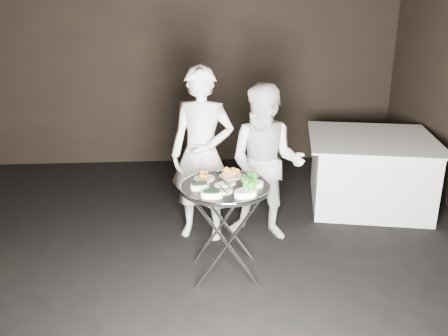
{
  "coord_description": "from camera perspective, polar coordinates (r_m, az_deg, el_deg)",
  "views": [
    {
      "loc": [
        -0.05,
        -3.48,
        2.29
      ],
      "look_at": [
        0.23,
        0.37,
        0.95
      ],
      "focal_mm": 38.0,
      "sensor_mm": 36.0,
      "label": 1
    }
  ],
  "objects": [
    {
      "name": "spinach_bowl_a",
      "position": [
        3.92,
        -2.91,
        -2.08
      ],
      "size": [
        0.19,
        0.16,
        0.07
      ],
      "rotation": [
        0.0,
        0.0,
        0.43
      ],
      "color": "white",
      "rests_on": "serving_tray"
    },
    {
      "name": "broccoli_bowl_a",
      "position": [
        3.96,
        3.54,
        -1.83
      ],
      "size": [
        0.19,
        0.14,
        0.07
      ],
      "rotation": [
        0.0,
        0.0,
        0.12
      ],
      "color": "white",
      "rests_on": "serving_tray"
    },
    {
      "name": "serving_utensils",
      "position": [
        4.03,
        0.32,
        -1.18
      ],
      "size": [
        0.57,
        0.42,
        0.01
      ],
      "color": "silver",
      "rests_on": "serving_tray"
    },
    {
      "name": "spinach_bowl_b",
      "position": [
        3.74,
        -1.49,
        -3.05
      ],
      "size": [
        0.18,
        0.12,
        0.07
      ],
      "rotation": [
        0.0,
        0.0,
        -0.03
      ],
      "color": "white",
      "rests_on": "serving_tray"
    },
    {
      "name": "serving_tray",
      "position": [
        3.99,
        0.16,
        -2.29
      ],
      "size": [
        0.78,
        0.78,
        0.04
      ],
      "color": "black",
      "rests_on": "tray_stand"
    },
    {
      "name": "waiter_right",
      "position": [
        4.71,
        5.08,
        0.52
      ],
      "size": [
        0.92,
        0.82,
        1.59
      ],
      "primitive_type": "imported",
      "rotation": [
        0.0,
        0.0,
        -0.33
      ],
      "color": "silver",
      "rests_on": "floor"
    },
    {
      "name": "dining_table",
      "position": [
        5.89,
        17.04,
        -0.3
      ],
      "size": [
        1.44,
        1.44,
        0.82
      ],
      "rotation": [
        0.0,
        0.0,
        -0.21
      ],
      "color": "white",
      "rests_on": "floor"
    },
    {
      "name": "potato_plate_a",
      "position": [
        4.12,
        -2.37,
        -1.0
      ],
      "size": [
        0.19,
        0.19,
        0.07
      ],
      "rotation": [
        0.0,
        0.0,
        0.36
      ],
      "color": "beige",
      "rests_on": "serving_tray"
    },
    {
      "name": "asparagus_plate_a",
      "position": [
        3.99,
        0.13,
        -1.86
      ],
      "size": [
        0.22,
        0.16,
        0.04
      ],
      "rotation": [
        0.0,
        0.0,
        0.31
      ],
      "color": "white",
      "rests_on": "serving_tray"
    },
    {
      "name": "wall_back",
      "position": [
        7.05,
        -3.86,
        12.67
      ],
      "size": [
        6.0,
        0.05,
        3.0
      ],
      "primitive_type": "cube",
      "color": "black",
      "rests_on": "floor"
    },
    {
      "name": "greens_bowl",
      "position": [
        4.11,
        3.09,
        -1.07
      ],
      "size": [
        0.11,
        0.11,
        0.06
      ],
      "rotation": [
        0.0,
        0.0,
        0.28
      ],
      "color": "white",
      "rests_on": "serving_tray"
    },
    {
      "name": "potato_plate_b",
      "position": [
        4.17,
        0.81,
        -0.67
      ],
      "size": [
        0.2,
        0.2,
        0.07
      ],
      "rotation": [
        0.0,
        0.0,
        -0.31
      ],
      "color": "beige",
      "rests_on": "serving_tray"
    },
    {
      "name": "broccoli_bowl_b",
      "position": [
        3.77,
        2.63,
        -2.86
      ],
      "size": [
        0.23,
        0.21,
        0.08
      ],
      "rotation": [
        0.0,
        0.0,
        0.39
      ],
      "color": "white",
      "rests_on": "serving_tray"
    },
    {
      "name": "floor",
      "position": [
        4.18,
        -2.88,
        -14.49
      ],
      "size": [
        6.0,
        7.0,
        0.05
      ],
      "primitive_type": "cube",
      "color": "black",
      "rests_on": "ground"
    },
    {
      "name": "tray_stand",
      "position": [
        4.14,
        0.15,
        -7.06
      ],
      "size": [
        0.56,
        0.48,
        0.83
      ],
      "rotation": [
        0.0,
        0.0,
        -0.0
      ],
      "color": "silver",
      "rests_on": "floor"
    },
    {
      "name": "waiter_left",
      "position": [
        4.7,
        -2.68,
        1.6
      ],
      "size": [
        0.73,
        0.58,
        1.75
      ],
      "primitive_type": "imported",
      "rotation": [
        0.0,
        0.0,
        -0.28
      ],
      "color": "silver",
      "rests_on": "floor"
    },
    {
      "name": "asparagus_plate_b",
      "position": [
        3.84,
        -0.01,
        -2.79
      ],
      "size": [
        0.18,
        0.13,
        0.03
      ],
      "rotation": [
        0.0,
        0.0,
        0.3
      ],
      "color": "white",
      "rests_on": "serving_tray"
    }
  ]
}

